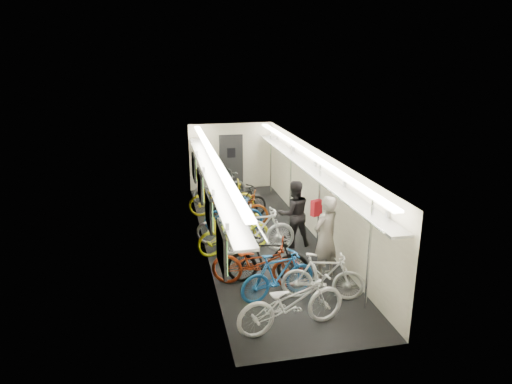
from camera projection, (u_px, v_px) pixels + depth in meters
name	position (u px, v px, depth m)	size (l,w,h in m)	color
train_car_shell	(242.00, 174.00, 12.32)	(10.00, 10.00, 10.00)	black
bicycle_0	(291.00, 302.00, 8.08)	(0.72, 2.07, 1.09)	silver
bicycle_1	(278.00, 275.00, 9.14)	(0.47, 1.66, 1.00)	#1A579F
bicycle_2	(257.00, 263.00, 9.66)	(0.68, 1.96, 1.03)	maroon
bicycle_3	(267.00, 260.00, 9.74)	(0.51, 1.80, 1.08)	black
bicycle_4	(234.00, 233.00, 11.29)	(0.67, 1.93, 1.01)	#D5E215
bicycle_5	(257.00, 231.00, 11.19)	(0.55, 1.95, 1.17)	white
bicycle_6	(232.00, 226.00, 11.81)	(0.65, 1.86, 0.98)	#AFAEB2
bicycle_7	(234.00, 214.00, 12.65)	(0.46, 1.64, 0.98)	navy
bicycle_8	(237.00, 208.00, 13.20)	(0.65, 1.87, 0.98)	#85340E
bicycle_9	(240.00, 204.00, 13.33)	(0.52, 1.86, 1.12)	black
bicycle_10	(222.00, 198.00, 13.93)	(0.70, 2.01, 1.06)	yellow
bicycle_11	(323.00, 277.00, 9.09)	(0.47, 1.66, 1.00)	silver
bicycle_12	(219.00, 187.00, 15.16)	(0.67, 1.94, 1.02)	slate
passenger_near	(325.00, 237.00, 9.89)	(0.69, 0.45, 1.88)	gray
passenger_mid	(294.00, 214.00, 11.58)	(0.84, 0.66, 1.73)	black
backpack	(316.00, 208.00, 10.74)	(0.26, 0.14, 0.38)	#A4101B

